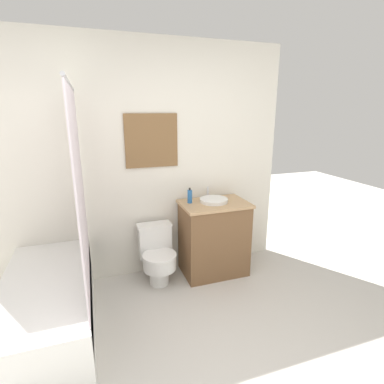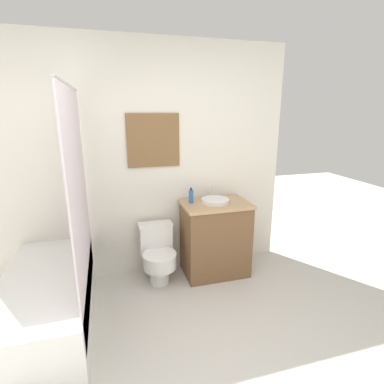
# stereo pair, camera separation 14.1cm
# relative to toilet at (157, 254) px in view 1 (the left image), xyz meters

# --- Properties ---
(wall_back) EXTENTS (3.36, 0.07, 2.50)m
(wall_back) POSITION_rel_toilet_xyz_m (-0.17, 0.27, 0.94)
(wall_back) COLOR silver
(wall_back) RESTS_ON ground_plane
(shower_area) EXTENTS (0.68, 1.49, 1.98)m
(shower_area) POSITION_rel_toilet_xyz_m (-1.00, -0.50, -0.02)
(shower_area) COLOR white
(shower_area) RESTS_ON ground_plane
(toilet) EXTENTS (0.36, 0.48, 0.62)m
(toilet) POSITION_rel_toilet_xyz_m (0.00, 0.00, 0.00)
(toilet) COLOR white
(toilet) RESTS_ON ground_plane
(vanity) EXTENTS (0.73, 0.50, 0.83)m
(vanity) POSITION_rel_toilet_xyz_m (0.64, -0.02, 0.10)
(vanity) COLOR brown
(vanity) RESTS_ON ground_plane
(sink) EXTENTS (0.30, 0.34, 0.13)m
(sink) POSITION_rel_toilet_xyz_m (0.64, 0.01, 0.53)
(sink) COLOR white
(sink) RESTS_ON vanity
(soap_bottle) EXTENTS (0.05, 0.05, 0.17)m
(soap_bottle) POSITION_rel_toilet_xyz_m (0.39, 0.06, 0.59)
(soap_bottle) COLOR #2D6BB2
(soap_bottle) RESTS_ON vanity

